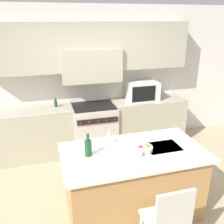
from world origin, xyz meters
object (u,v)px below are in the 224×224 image
object	(u,v)px
range_stove	(94,128)
wine_glass_near	(136,149)
island_chair	(168,220)
fruit_bowl	(144,148)
wine_bottle	(88,147)
wine_glass_far	(109,134)
microwave	(143,91)
oil_bottle_on_counter	(56,103)

from	to	relation	value
range_stove	wine_glass_near	world-z (taller)	wine_glass_near
range_stove	wine_glass_near	size ratio (longest dim) A/B	4.24
island_chair	fruit_bowl	size ratio (longest dim) A/B	4.22
wine_glass_near	fruit_bowl	bearing A→B (deg)	45.89
wine_bottle	fruit_bowl	distance (m)	0.69
fruit_bowl	wine_bottle	bearing A→B (deg)	173.86
wine_glass_near	wine_glass_far	size ratio (longest dim) A/B	1.00
range_stove	microwave	bearing A→B (deg)	1.08
island_chair	fruit_bowl	bearing A→B (deg)	86.84
range_stove	oil_bottle_on_counter	size ratio (longest dim) A/B	5.30
range_stove	fruit_bowl	size ratio (longest dim) A/B	4.03
microwave	fruit_bowl	world-z (taller)	microwave
range_stove	wine_glass_far	bearing A→B (deg)	-94.37
microwave	wine_glass_far	size ratio (longest dim) A/B	2.78
wine_glass_near	fruit_bowl	world-z (taller)	wine_glass_near
microwave	fruit_bowl	distance (m)	1.99
wine_glass_near	wine_glass_far	distance (m)	0.51
wine_bottle	wine_glass_near	distance (m)	0.57
range_stove	island_chair	bearing A→B (deg)	-85.41
island_chair	wine_bottle	bearing A→B (deg)	127.06
fruit_bowl	island_chair	bearing A→B (deg)	-93.16
wine_bottle	wine_glass_far	size ratio (longest dim) A/B	1.32
fruit_bowl	oil_bottle_on_counter	world-z (taller)	oil_bottle_on_counter
microwave	fruit_bowl	xyz separation A→B (m)	(-0.74, -1.84, -0.17)
island_chair	fruit_bowl	xyz separation A→B (m)	(0.04, 0.78, 0.40)
microwave	oil_bottle_on_counter	xyz separation A→B (m)	(-1.68, 0.05, -0.11)
microwave	oil_bottle_on_counter	bearing A→B (deg)	178.16
wine_glass_near	oil_bottle_on_counter	size ratio (longest dim) A/B	1.25
island_chair	wine_bottle	distance (m)	1.17
range_stove	wine_glass_far	size ratio (longest dim) A/B	4.24
range_stove	island_chair	world-z (taller)	island_chair
range_stove	oil_bottle_on_counter	xyz separation A→B (m)	(-0.69, 0.07, 0.54)
microwave	wine_glass_near	world-z (taller)	microwave
wine_bottle	oil_bottle_on_counter	bearing A→B (deg)	97.91
wine_bottle	fruit_bowl	bearing A→B (deg)	-6.14
island_chair	wine_glass_far	bearing A→B (deg)	107.05
range_stove	oil_bottle_on_counter	bearing A→B (deg)	173.97
island_chair	wine_glass_near	size ratio (longest dim) A/B	4.44
range_stove	microwave	xyz separation A→B (m)	(0.99, 0.02, 0.65)
fruit_bowl	oil_bottle_on_counter	xyz separation A→B (m)	(-0.94, 1.90, 0.06)
oil_bottle_on_counter	wine_bottle	bearing A→B (deg)	-82.09
microwave	wine_glass_far	world-z (taller)	microwave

